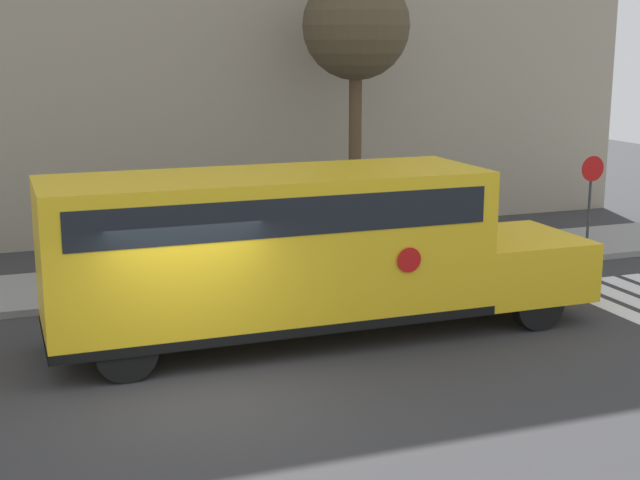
{
  "coord_description": "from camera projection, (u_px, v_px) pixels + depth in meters",
  "views": [
    {
      "loc": [
        -2.72,
        -12.8,
        5.28
      ],
      "look_at": [
        2.9,
        2.46,
        1.69
      ],
      "focal_mm": 50.0,
      "sensor_mm": 36.0,
      "label": 1
    }
  ],
  "objects": [
    {
      "name": "school_bus",
      "position": [
        293.0,
        246.0,
        15.95
      ],
      "size": [
        10.15,
        2.57,
        3.07
      ],
      "color": "yellow",
      "rests_on": "ground"
    },
    {
      "name": "stop_sign",
      "position": [
        591.0,
        191.0,
        22.42
      ],
      "size": [
        0.64,
        0.1,
        2.54
      ],
      "color": "#38383A",
      "rests_on": "ground"
    },
    {
      "name": "ground_plane",
      "position": [
        199.0,
        392.0,
        13.78
      ],
      "size": [
        60.0,
        60.0,
        0.0
      ],
      "primitive_type": "plane",
      "color": "#333335"
    },
    {
      "name": "sidewalk_strip",
      "position": [
        135.0,
        284.0,
        19.72
      ],
      "size": [
        44.0,
        3.0,
        0.15
      ],
      "color": "gray",
      "rests_on": "ground"
    },
    {
      "name": "tree_near_sidewalk",
      "position": [
        356.0,
        29.0,
        22.71
      ],
      "size": [
        2.76,
        2.76,
        7.11
      ],
      "color": "brown",
      "rests_on": "ground"
    }
  ]
}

